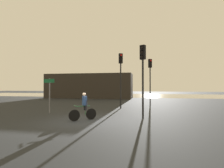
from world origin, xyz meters
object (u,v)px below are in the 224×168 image
Objects in this scene: traffic_light_far_right at (150,73)px; cyclist at (84,106)px; traffic_light_center at (121,71)px; direction_sign_post at (49,90)px; traffic_light_near_right at (143,68)px; distant_building at (89,86)px.

traffic_light_far_right reaches higher than cyclist.
traffic_light_center reaches higher than direction_sign_post.
cyclist is at bearing 48.14° from traffic_light_near_right.
distant_building is at bearing -63.78° from direction_sign_post.
traffic_light_center reaches higher than traffic_light_far_right.
traffic_light_near_right is at bearing -169.03° from direction_sign_post.
traffic_light_center reaches higher than traffic_light_near_right.
distant_building is 14.45m from traffic_light_far_right.
direction_sign_post is (-4.82, -3.90, -1.75)m from traffic_light_center.
cyclist is at bearing 48.49° from traffic_light_center.
traffic_light_far_right is 1.87× the size of direction_sign_post.
cyclist is at bearing -72.11° from distant_building.
direction_sign_post is at bearing 21.22° from traffic_light_near_right.
traffic_light_far_right is 3.00× the size of cyclist.
traffic_light_center is 3.98m from traffic_light_far_right.
distant_building is 3.23× the size of traffic_light_near_right.
distant_building is at bearing -77.75° from traffic_light_far_right.
distant_building is at bearing -23.59° from cyclist.
traffic_light_near_right is 7.09m from direction_sign_post.
traffic_light_far_right is 7.63m from traffic_light_near_right.
traffic_light_far_right is at bearing -66.99° from traffic_light_near_right.
traffic_light_near_right is at bearing -61.75° from distant_building.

